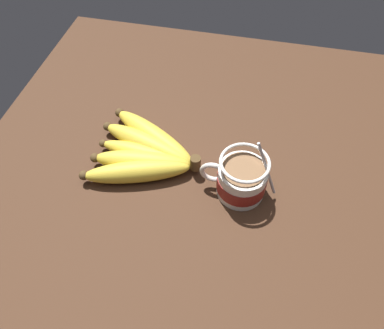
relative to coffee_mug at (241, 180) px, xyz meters
The scene contains 3 objects.
table 6.22cm from the coffee_mug, 26.88° to the left, with size 101.27×101.27×3.88cm.
coffee_mug is the anchor object (origin of this frame).
banana_bunch 19.52cm from the coffee_mug, 10.45° to the right, with size 21.76×20.87×4.31cm.
Camera 1 is at (-2.35, 38.61, 61.82)cm, focal length 35.00 mm.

